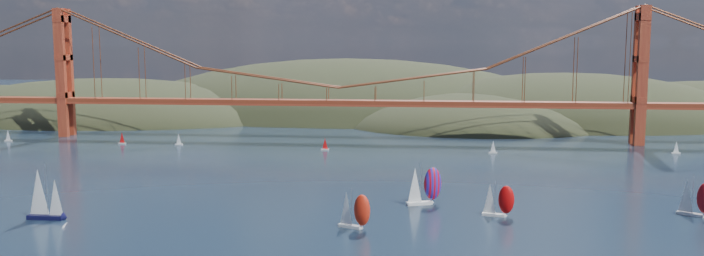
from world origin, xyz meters
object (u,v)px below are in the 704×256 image
sloop_navy (44,195)px  racer_2 (696,198)px  racer_1 (498,200)px  racer_rwb (423,185)px  racer_0 (354,210)px

sloop_navy → racer_2: (151.00, 18.61, -1.26)m
racer_1 → racer_2: size_ratio=0.89×
sloop_navy → racer_rwb: 90.47m
racer_2 → racer_1: bearing=-138.3°
sloop_navy → racer_0: (72.13, -0.28, -1.58)m
sloop_navy → racer_2: bearing=6.4°
sloop_navy → racer_rwb: size_ratio=1.23×
sloop_navy → racer_1: 105.59m
racer_1 → racer_rwb: 20.10m
racer_2 → racer_0: bearing=-130.8°
racer_0 → racer_rwb: size_ratio=0.84×
sloop_navy → racer_rwb: sloop_navy is taller
racer_1 → racer_rwb: size_ratio=0.80×
sloop_navy → racer_1: sloop_navy is taller
racer_0 → racer_rwb: bearing=82.4°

